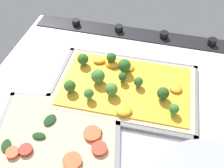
% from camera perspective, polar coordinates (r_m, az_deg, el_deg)
% --- Properties ---
extents(ground_plane, '(0.79, 0.70, 0.03)m').
position_cam_1_polar(ground_plane, '(0.70, 2.13, -5.11)').
color(ground_plane, white).
extents(stove_control_panel, '(0.76, 0.07, 0.03)m').
position_cam_1_polar(stove_control_panel, '(0.91, 6.51, 11.14)').
color(stove_control_panel, black).
rests_on(stove_control_panel, ground_plane).
extents(baking_tray_front, '(0.41, 0.27, 0.01)m').
position_cam_1_polar(baking_tray_front, '(0.71, 2.78, -1.03)').
color(baking_tray_front, slate).
rests_on(baking_tray_front, ground_plane).
extents(broccoli_pizza, '(0.38, 0.24, 0.06)m').
position_cam_1_polar(broccoli_pizza, '(0.70, 2.24, -0.09)').
color(broccoli_pizza, '#D3B77F').
rests_on(broccoli_pizza, baking_tray_front).
extents(baking_tray_back, '(0.34, 0.29, 0.01)m').
position_cam_1_polar(baking_tray_back, '(0.64, -12.02, -10.73)').
color(baking_tray_back, slate).
rests_on(baking_tray_back, ground_plane).
extents(veggie_pizza_back, '(0.31, 0.26, 0.02)m').
position_cam_1_polar(veggie_pizza_back, '(0.63, -11.92, -10.83)').
color(veggie_pizza_back, tan).
rests_on(veggie_pizza_back, baking_tray_back).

